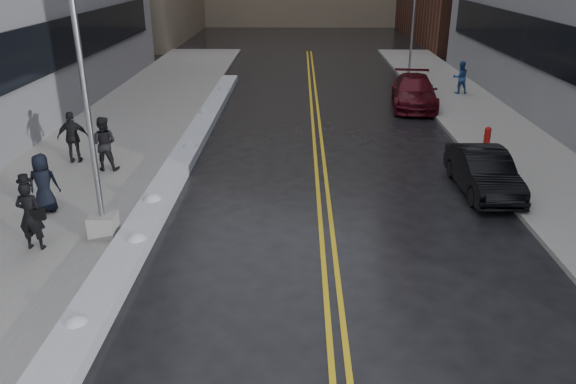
{
  "coord_description": "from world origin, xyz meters",
  "views": [
    {
      "loc": [
        1.73,
        -10.93,
        6.79
      ],
      "look_at": [
        1.46,
        2.3,
        1.3
      ],
      "focal_mm": 35.0,
      "sensor_mm": 36.0,
      "label": 1
    }
  ],
  "objects_px": {
    "pedestrian_east": "(460,77)",
    "car_maroon": "(414,92)",
    "car_black": "(483,172)",
    "fire_hydrant": "(488,135)",
    "pedestrian_c": "(43,183)",
    "pedestrian_b": "(104,143)",
    "pedestrian_d": "(73,137)",
    "pedestrian_fedora": "(30,215)",
    "lamppost": "(93,149)",
    "traffic_signal": "(413,21)"
  },
  "relations": [
    {
      "from": "pedestrian_c",
      "to": "car_black",
      "type": "bearing_deg",
      "value": -174.35
    },
    {
      "from": "car_black",
      "to": "pedestrian_c",
      "type": "bearing_deg",
      "value": -172.22
    },
    {
      "from": "traffic_signal",
      "to": "pedestrian_b",
      "type": "xyz_separation_m",
      "value": [
        -13.34,
        -17.02,
        -2.33
      ]
    },
    {
      "from": "lamppost",
      "to": "pedestrian_fedora",
      "type": "xyz_separation_m",
      "value": [
        -1.49,
        -0.69,
        -1.49
      ]
    },
    {
      "from": "pedestrian_c",
      "to": "lamppost",
      "type": "bearing_deg",
      "value": 140.93
    },
    {
      "from": "fire_hydrant",
      "to": "pedestrian_east",
      "type": "relative_size",
      "value": 0.43
    },
    {
      "from": "pedestrian_c",
      "to": "pedestrian_b",
      "type": "bearing_deg",
      "value": -103.04
    },
    {
      "from": "traffic_signal",
      "to": "pedestrian_east",
      "type": "relative_size",
      "value": 3.54
    },
    {
      "from": "pedestrian_d",
      "to": "pedestrian_east",
      "type": "xyz_separation_m",
      "value": [
        16.47,
        11.46,
        -0.07
      ]
    },
    {
      "from": "car_black",
      "to": "pedestrian_b",
      "type": "bearing_deg",
      "value": 172.3
    },
    {
      "from": "fire_hydrant",
      "to": "pedestrian_east",
      "type": "height_order",
      "value": "pedestrian_east"
    },
    {
      "from": "traffic_signal",
      "to": "pedestrian_b",
      "type": "distance_m",
      "value": 21.75
    },
    {
      "from": "pedestrian_b",
      "to": "pedestrian_d",
      "type": "relative_size",
      "value": 1.01
    },
    {
      "from": "traffic_signal",
      "to": "pedestrian_b",
      "type": "height_order",
      "value": "traffic_signal"
    },
    {
      "from": "pedestrian_east",
      "to": "pedestrian_fedora",
      "type": "bearing_deg",
      "value": 44.08
    },
    {
      "from": "pedestrian_east",
      "to": "car_black",
      "type": "distance_m",
      "value": 13.87
    },
    {
      "from": "lamppost",
      "to": "traffic_signal",
      "type": "xyz_separation_m",
      "value": [
        11.8,
        22.0,
        0.87
      ]
    },
    {
      "from": "pedestrian_east",
      "to": "car_maroon",
      "type": "bearing_deg",
      "value": 34.58
    },
    {
      "from": "lamppost",
      "to": "car_black",
      "type": "bearing_deg",
      "value": 18.34
    },
    {
      "from": "pedestrian_fedora",
      "to": "pedestrian_east",
      "type": "relative_size",
      "value": 1.05
    },
    {
      "from": "pedestrian_fedora",
      "to": "pedestrian_b",
      "type": "distance_m",
      "value": 5.67
    },
    {
      "from": "traffic_signal",
      "to": "pedestrian_east",
      "type": "xyz_separation_m",
      "value": [
        1.82,
        -4.84,
        -2.41
      ]
    },
    {
      "from": "lamppost",
      "to": "fire_hydrant",
      "type": "height_order",
      "value": "lamppost"
    },
    {
      "from": "lamppost",
      "to": "fire_hydrant",
      "type": "relative_size",
      "value": 10.45
    },
    {
      "from": "traffic_signal",
      "to": "car_maroon",
      "type": "height_order",
      "value": "traffic_signal"
    },
    {
      "from": "fire_hydrant",
      "to": "pedestrian_fedora",
      "type": "height_order",
      "value": "pedestrian_fedora"
    },
    {
      "from": "pedestrian_d",
      "to": "car_maroon",
      "type": "bearing_deg",
      "value": -156.69
    },
    {
      "from": "lamppost",
      "to": "fire_hydrant",
      "type": "distance_m",
      "value": 14.81
    },
    {
      "from": "pedestrian_fedora",
      "to": "traffic_signal",
      "type": "bearing_deg",
      "value": -118.19
    },
    {
      "from": "lamppost",
      "to": "pedestrian_b",
      "type": "distance_m",
      "value": 5.41
    },
    {
      "from": "traffic_signal",
      "to": "pedestrian_fedora",
      "type": "distance_m",
      "value": 26.4
    },
    {
      "from": "pedestrian_d",
      "to": "pedestrian_east",
      "type": "distance_m",
      "value": 20.06
    },
    {
      "from": "pedestrian_c",
      "to": "pedestrian_d",
      "type": "xyz_separation_m",
      "value": [
        -0.72,
        4.17,
        0.06
      ]
    },
    {
      "from": "traffic_signal",
      "to": "pedestrian_fedora",
      "type": "xyz_separation_m",
      "value": [
        -13.29,
        -22.69,
        -2.36
      ]
    },
    {
      "from": "pedestrian_b",
      "to": "lamppost",
      "type": "bearing_deg",
      "value": 105.6
    },
    {
      "from": "pedestrian_d",
      "to": "pedestrian_b",
      "type": "bearing_deg",
      "value": 140.75
    },
    {
      "from": "pedestrian_b",
      "to": "fire_hydrant",
      "type": "bearing_deg",
      "value": -169.28
    },
    {
      "from": "lamppost",
      "to": "car_maroon",
      "type": "height_order",
      "value": "lamppost"
    },
    {
      "from": "pedestrian_b",
      "to": "car_maroon",
      "type": "distance_m",
      "value": 15.66
    },
    {
      "from": "pedestrian_d",
      "to": "car_maroon",
      "type": "relative_size",
      "value": 0.35
    },
    {
      "from": "pedestrian_d",
      "to": "pedestrian_east",
      "type": "bearing_deg",
      "value": -155.43
    },
    {
      "from": "pedestrian_fedora",
      "to": "car_maroon",
      "type": "xyz_separation_m",
      "value": [
        12.21,
        15.4,
        -0.29
      ]
    },
    {
      "from": "pedestrian_b",
      "to": "pedestrian_c",
      "type": "xyz_separation_m",
      "value": [
        -0.59,
        -3.45,
        -0.07
      ]
    },
    {
      "from": "fire_hydrant",
      "to": "pedestrian_c",
      "type": "bearing_deg",
      "value": -155.85
    },
    {
      "from": "fire_hydrant",
      "to": "lamppost",
      "type": "bearing_deg",
      "value": -146.96
    },
    {
      "from": "pedestrian_fedora",
      "to": "pedestrian_east",
      "type": "xyz_separation_m",
      "value": [
        15.11,
        17.85,
        -0.05
      ]
    },
    {
      "from": "pedestrian_fedora",
      "to": "pedestrian_d",
      "type": "xyz_separation_m",
      "value": [
        -1.36,
        6.4,
        0.02
      ]
    },
    {
      "from": "fire_hydrant",
      "to": "car_maroon",
      "type": "bearing_deg",
      "value": 103.25
    },
    {
      "from": "pedestrian_c",
      "to": "car_maroon",
      "type": "bearing_deg",
      "value": -137.64
    },
    {
      "from": "lamppost",
      "to": "fire_hydrant",
      "type": "xyz_separation_m",
      "value": [
        12.3,
        8.0,
        -1.98
      ]
    }
  ]
}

